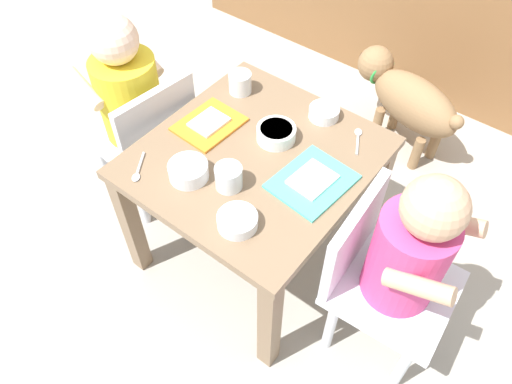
# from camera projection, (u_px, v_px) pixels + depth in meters

# --- Properties ---
(ground_plane) EXTENTS (7.00, 7.00, 0.00)m
(ground_plane) POSITION_uv_depth(u_px,v_px,m) (256.00, 248.00, 1.60)
(ground_plane) COLOR #9E998E
(dining_table) EXTENTS (0.56, 0.59, 0.43)m
(dining_table) POSITION_uv_depth(u_px,v_px,m) (256.00, 173.00, 1.32)
(dining_table) COLOR #7A6047
(dining_table) RESTS_ON ground
(seated_child_left) EXTENTS (0.31, 0.31, 0.67)m
(seated_child_left) POSITION_uv_depth(u_px,v_px,m) (131.00, 98.00, 1.44)
(seated_child_left) COLOR silver
(seated_child_left) RESTS_ON ground
(seated_child_right) EXTENTS (0.30, 0.30, 0.66)m
(seated_child_right) POSITION_uv_depth(u_px,v_px,m) (403.00, 255.00, 1.09)
(seated_child_right) COLOR silver
(seated_child_right) RESTS_ON ground
(dog) EXTENTS (0.47, 0.26, 0.32)m
(dog) POSITION_uv_depth(u_px,v_px,m) (407.00, 97.00, 1.76)
(dog) COLOR olive
(dog) RESTS_ON ground
(food_tray_left) EXTENTS (0.15, 0.18, 0.02)m
(food_tray_left) POSITION_uv_depth(u_px,v_px,m) (209.00, 124.00, 1.33)
(food_tray_left) COLOR orange
(food_tray_left) RESTS_ON dining_table
(food_tray_right) EXTENTS (0.18, 0.21, 0.02)m
(food_tray_right) POSITION_uv_depth(u_px,v_px,m) (312.00, 181.00, 1.20)
(food_tray_right) COLOR #4CC6BC
(food_tray_right) RESTS_ON dining_table
(water_cup_left) EXTENTS (0.07, 0.07, 0.06)m
(water_cup_left) POSITION_uv_depth(u_px,v_px,m) (229.00, 178.00, 1.18)
(water_cup_left) COLOR white
(water_cup_left) RESTS_ON dining_table
(water_cup_right) EXTENTS (0.07, 0.07, 0.06)m
(water_cup_right) POSITION_uv_depth(u_px,v_px,m) (240.00, 84.00, 1.41)
(water_cup_right) COLOR white
(water_cup_right) RESTS_ON dining_table
(cereal_bowl_left_side) EXTENTS (0.10, 0.10, 0.04)m
(cereal_bowl_left_side) POSITION_uv_depth(u_px,v_px,m) (188.00, 170.00, 1.20)
(cereal_bowl_left_side) COLOR white
(cereal_bowl_left_side) RESTS_ON dining_table
(cereal_bowl_right_side) EXTENTS (0.09, 0.09, 0.03)m
(cereal_bowl_right_side) POSITION_uv_depth(u_px,v_px,m) (237.00, 220.00, 1.11)
(cereal_bowl_right_side) COLOR white
(cereal_bowl_right_side) RESTS_ON dining_table
(veggie_bowl_near) EXTENTS (0.10, 0.10, 0.04)m
(veggie_bowl_near) POSITION_uv_depth(u_px,v_px,m) (276.00, 133.00, 1.29)
(veggie_bowl_near) COLOR white
(veggie_bowl_near) RESTS_ON dining_table
(veggie_bowl_far) EXTENTS (0.08, 0.08, 0.03)m
(veggie_bowl_far) POSITION_uv_depth(u_px,v_px,m) (324.00, 112.00, 1.34)
(veggie_bowl_far) COLOR white
(veggie_bowl_far) RESTS_ON dining_table
(spoon_by_left_tray) EXTENTS (0.06, 0.09, 0.01)m
(spoon_by_left_tray) POSITION_uv_depth(u_px,v_px,m) (358.00, 138.00, 1.30)
(spoon_by_left_tray) COLOR silver
(spoon_by_left_tray) RESTS_ON dining_table
(spoon_by_right_tray) EXTENTS (0.07, 0.09, 0.01)m
(spoon_by_right_tray) POSITION_uv_depth(u_px,v_px,m) (138.00, 170.00, 1.23)
(spoon_by_right_tray) COLOR silver
(spoon_by_right_tray) RESTS_ON dining_table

